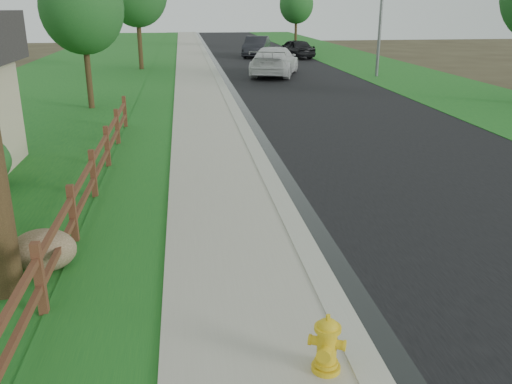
{
  "coord_description": "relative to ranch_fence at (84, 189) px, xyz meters",
  "views": [
    {
      "loc": [
        -1.58,
        -4.0,
        4.06
      ],
      "look_at": [
        -0.38,
        4.97,
        0.91
      ],
      "focal_mm": 38.0,
      "sensor_mm": 36.0,
      "label": 1
    }
  ],
  "objects": [
    {
      "name": "road",
      "position": [
        8.2,
        28.6,
        -0.61
      ],
      "size": [
        8.0,
        90.0,
        0.02
      ],
      "primitive_type": "cube",
      "color": "black",
      "rests_on": "ground"
    },
    {
      "name": "curb",
      "position": [
        4.0,
        28.6,
        -0.56
      ],
      "size": [
        0.4,
        90.0,
        0.12
      ],
      "primitive_type": "cube",
      "color": "#98978A",
      "rests_on": "ground"
    },
    {
      "name": "wet_gutter",
      "position": [
        4.35,
        28.6,
        -0.6
      ],
      "size": [
        0.5,
        90.0,
        0.0
      ],
      "primitive_type": "cube",
      "color": "black",
      "rests_on": "road"
    },
    {
      "name": "sidewalk",
      "position": [
        2.7,
        28.6,
        -0.57
      ],
      "size": [
        2.2,
        90.0,
        0.1
      ],
      "primitive_type": "cube",
      "color": "#A39D8E",
      "rests_on": "ground"
    },
    {
      "name": "grass_strip",
      "position": [
        0.8,
        28.6,
        -0.59
      ],
      "size": [
        1.6,
        90.0,
        0.06
      ],
      "primitive_type": "cube",
      "color": "#18551D",
      "rests_on": "ground"
    },
    {
      "name": "lawn_near",
      "position": [
        -4.4,
        28.6,
        -0.6
      ],
      "size": [
        9.0,
        90.0,
        0.04
      ],
      "primitive_type": "cube",
      "color": "#18551D",
      "rests_on": "ground"
    },
    {
      "name": "verge_far",
      "position": [
        15.1,
        28.6,
        -0.6
      ],
      "size": [
        6.0,
        90.0,
        0.04
      ],
      "primitive_type": "cube",
      "color": "#18551D",
      "rests_on": "ground"
    },
    {
      "name": "ranch_fence",
      "position": [
        0.0,
        0.0,
        0.0
      ],
      "size": [
        0.12,
        16.92,
        1.1
      ],
      "color": "#502D1A",
      "rests_on": "ground"
    },
    {
      "name": "fire_hydrant",
      "position": [
        3.5,
        -5.38,
        -0.19
      ],
      "size": [
        0.47,
        0.38,
        0.72
      ],
      "color": "yellow",
      "rests_on": "sidewalk"
    },
    {
      "name": "white_suv",
      "position": [
        7.43,
        21.85,
        0.24
      ],
      "size": [
        4.01,
        6.22,
        1.68
      ],
      "primitive_type": "imported",
      "rotation": [
        0.0,
        0.0,
        2.83
      ],
      "color": "silver",
      "rests_on": "road"
    },
    {
      "name": "dark_car_mid",
      "position": [
        10.8,
        32.51,
        0.13
      ],
      "size": [
        2.88,
        4.57,
        1.45
      ],
      "primitive_type": "imported",
      "rotation": [
        0.0,
        0.0,
        3.44
      ],
      "color": "black",
      "rests_on": "road"
    },
    {
      "name": "dark_car_far",
      "position": [
        7.98,
        33.87,
        0.2
      ],
      "size": [
        2.91,
        5.11,
        1.59
      ],
      "primitive_type": "imported",
      "rotation": [
        0.0,
        0.0,
        -0.27
      ],
      "color": "black",
      "rests_on": "road"
    },
    {
      "name": "boulder",
      "position": [
        -0.3,
        -2.19,
        -0.27
      ],
      "size": [
        1.18,
        0.99,
        0.69
      ],
      "primitive_type": "ellipsoid",
      "rotation": [
        0.0,
        0.0,
        0.24
      ],
      "color": "brown",
      "rests_on": "ground"
    },
    {
      "name": "tree_near_left",
      "position": [
        -1.72,
        12.29,
        3.29
      ],
      "size": [
        3.2,
        3.2,
        5.68
      ],
      "color": "#322414",
      "rests_on": "ground"
    },
    {
      "name": "tree_far_right",
      "position": [
        12.6,
        40.99,
        3.36
      ],
      "size": [
        3.08,
        3.08,
        5.69
      ],
      "color": "#322414",
      "rests_on": "ground"
    }
  ]
}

